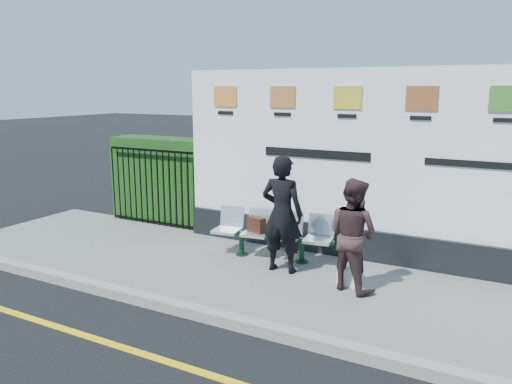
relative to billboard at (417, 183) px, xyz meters
The scene contains 10 objects.
pavement 1.98m from the billboard, 110.32° to the right, with size 14.00×3.00×0.12m, color slate.
kerb 3.19m from the billboard, 99.95° to the right, with size 14.00×0.18×0.14m, color gray.
billboard is the anchor object (origin of this frame).
hedge 5.11m from the billboard, behind, with size 2.35×0.70×1.70m, color #1C4615.
railing 5.10m from the billboard, behind, with size 2.05×0.06×1.54m, color black, non-canonical shape.
bench 2.45m from the billboard, 160.40° to the right, with size 1.95×0.52×0.42m, color silver, non-canonical shape.
woman_left 2.08m from the billboard, 145.76° to the right, with size 0.64×0.42×1.75m, color black.
woman_right 1.53m from the billboard, 113.02° to the right, with size 0.75×0.58×1.54m, color #3D2727.
handbag_brown 2.56m from the billboard, 161.60° to the right, with size 0.31×0.13×0.25m, color black.
carrier_bag_white 1.79m from the billboard, 116.42° to the right, with size 0.31×0.18×0.31m, color white.
Camera 1 is at (1.82, -3.75, 2.81)m, focal length 35.00 mm.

